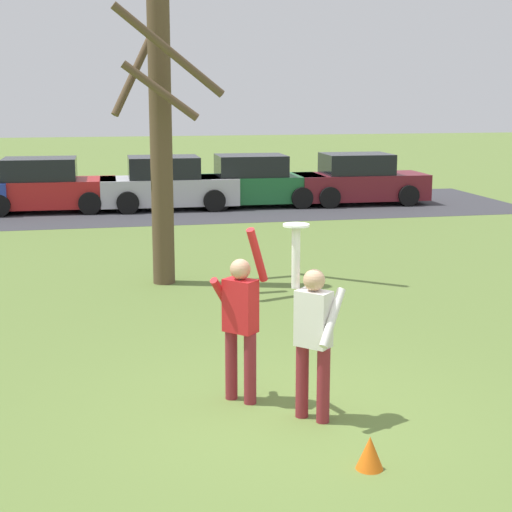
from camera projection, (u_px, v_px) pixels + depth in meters
ground_plane at (289, 417)px, 8.66m from camera, size 120.00×120.00×0.00m
person_catcher at (313, 331)px, 8.41m from camera, size 0.55×0.56×2.08m
person_defender at (240, 318)px, 8.93m from camera, size 0.65×0.66×2.05m
frisbee_disc at (296, 225)px, 8.31m from camera, size 0.28×0.28×0.02m
parked_car_red at (45, 187)px, 23.75m from camera, size 4.14×2.12×1.59m
parked_car_silver at (168, 185)px, 24.32m from camera, size 4.14×2.12×1.59m
parked_car_green at (254, 183)px, 24.94m from camera, size 4.14×2.12×1.59m
parked_car_maroon at (359, 181)px, 25.50m from camera, size 4.14×2.12×1.59m
parking_strip at (160, 209)px, 24.36m from camera, size 22.22×6.40×0.01m
bare_tree_tall at (161, 110)px, 14.20m from camera, size 1.95×2.12×6.99m
field_cone_orange at (370, 453)px, 7.43m from camera, size 0.26×0.26×0.32m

